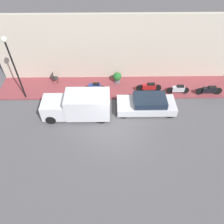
{
  "coord_description": "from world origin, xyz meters",
  "views": [
    {
      "loc": [
        -9.89,
        0.5,
        12.01
      ],
      "look_at": [
        1.1,
        0.35,
        0.6
      ],
      "focal_mm": 35.0,
      "sensor_mm": 36.0,
      "label": 1
    }
  ],
  "objects_px": {
    "motorcycle_blue": "(95,87)",
    "potted_plant": "(117,77)",
    "streetlamp": "(11,57)",
    "parked_car": "(147,104)",
    "motorcycle_black": "(209,90)",
    "delivery_van": "(78,105)",
    "cafe_chair": "(54,77)",
    "motorcycle_red": "(149,87)",
    "scooter_silver": "(178,89)"
  },
  "relations": [
    {
      "from": "motorcycle_blue",
      "to": "potted_plant",
      "type": "distance_m",
      "value": 2.24
    },
    {
      "from": "motorcycle_blue",
      "to": "streetlamp",
      "type": "bearing_deg",
      "value": 96.12
    },
    {
      "from": "parked_car",
      "to": "streetlamp",
      "type": "relative_size",
      "value": 0.84
    },
    {
      "from": "motorcycle_black",
      "to": "delivery_van",
      "type": "bearing_deg",
      "value": 101.36
    },
    {
      "from": "parked_car",
      "to": "cafe_chair",
      "type": "distance_m",
      "value": 8.29
    },
    {
      "from": "parked_car",
      "to": "delivery_van",
      "type": "bearing_deg",
      "value": 95.22
    },
    {
      "from": "motorcycle_red",
      "to": "parked_car",
      "type": "bearing_deg",
      "value": 168.17
    },
    {
      "from": "scooter_silver",
      "to": "streetlamp",
      "type": "height_order",
      "value": "streetlamp"
    },
    {
      "from": "delivery_van",
      "to": "motorcycle_blue",
      "type": "height_order",
      "value": "delivery_van"
    },
    {
      "from": "motorcycle_red",
      "to": "potted_plant",
      "type": "distance_m",
      "value": 2.87
    },
    {
      "from": "delivery_van",
      "to": "motorcycle_black",
      "type": "relative_size",
      "value": 2.3
    },
    {
      "from": "parked_car",
      "to": "delivery_van",
      "type": "height_order",
      "value": "delivery_van"
    },
    {
      "from": "potted_plant",
      "to": "parked_car",
      "type": "bearing_deg",
      "value": -147.19
    },
    {
      "from": "delivery_van",
      "to": "potted_plant",
      "type": "height_order",
      "value": "delivery_van"
    },
    {
      "from": "delivery_van",
      "to": "motorcycle_blue",
      "type": "bearing_deg",
      "value": -23.42
    },
    {
      "from": "scooter_silver",
      "to": "streetlamp",
      "type": "xyz_separation_m",
      "value": [
        -0.26,
        12.39,
        3.22
      ]
    },
    {
      "from": "scooter_silver",
      "to": "parked_car",
      "type": "bearing_deg",
      "value": 122.5
    },
    {
      "from": "motorcycle_red",
      "to": "potted_plant",
      "type": "relative_size",
      "value": 2.18
    },
    {
      "from": "parked_car",
      "to": "motorcycle_red",
      "type": "distance_m",
      "value": 2.1
    },
    {
      "from": "delivery_van",
      "to": "motorcycle_red",
      "type": "height_order",
      "value": "delivery_van"
    },
    {
      "from": "motorcycle_red",
      "to": "scooter_silver",
      "type": "distance_m",
      "value": 2.35
    },
    {
      "from": "scooter_silver",
      "to": "streetlamp",
      "type": "relative_size",
      "value": 0.35
    },
    {
      "from": "motorcycle_black",
      "to": "scooter_silver",
      "type": "xyz_separation_m",
      "value": [
        0.14,
        2.51,
        -0.0
      ]
    },
    {
      "from": "parked_car",
      "to": "motorcycle_blue",
      "type": "height_order",
      "value": "parked_car"
    },
    {
      "from": "streetlamp",
      "to": "potted_plant",
      "type": "distance_m",
      "value": 8.32
    },
    {
      "from": "delivery_van",
      "to": "scooter_silver",
      "type": "bearing_deg",
      "value": -74.24
    },
    {
      "from": "motorcycle_black",
      "to": "streetlamp",
      "type": "relative_size",
      "value": 0.41
    },
    {
      "from": "parked_car",
      "to": "motorcycle_black",
      "type": "relative_size",
      "value": 2.07
    },
    {
      "from": "motorcycle_blue",
      "to": "scooter_silver",
      "type": "height_order",
      "value": "motorcycle_blue"
    },
    {
      "from": "motorcycle_blue",
      "to": "motorcycle_black",
      "type": "height_order",
      "value": "motorcycle_blue"
    },
    {
      "from": "delivery_van",
      "to": "streetlamp",
      "type": "bearing_deg",
      "value": 66.3
    },
    {
      "from": "motorcycle_black",
      "to": "streetlamp",
      "type": "xyz_separation_m",
      "value": [
        -0.12,
        14.89,
        3.22
      ]
    },
    {
      "from": "delivery_van",
      "to": "scooter_silver",
      "type": "distance_m",
      "value": 8.22
    },
    {
      "from": "motorcycle_red",
      "to": "potted_plant",
      "type": "height_order",
      "value": "potted_plant"
    },
    {
      "from": "parked_car",
      "to": "cafe_chair",
      "type": "relative_size",
      "value": 4.6
    },
    {
      "from": "delivery_van",
      "to": "potted_plant",
      "type": "distance_m",
      "value": 4.84
    },
    {
      "from": "motorcycle_blue",
      "to": "streetlamp",
      "type": "height_order",
      "value": "streetlamp"
    },
    {
      "from": "delivery_van",
      "to": "potted_plant",
      "type": "xyz_separation_m",
      "value": [
        3.79,
        -2.99,
        -0.39
      ]
    },
    {
      "from": "delivery_van",
      "to": "scooter_silver",
      "type": "xyz_separation_m",
      "value": [
        2.23,
        -7.89,
        -0.45
      ]
    },
    {
      "from": "parked_car",
      "to": "motorcycle_blue",
      "type": "xyz_separation_m",
      "value": [
        2.11,
        4.02,
        -0.05
      ]
    },
    {
      "from": "motorcycle_black",
      "to": "cafe_chair",
      "type": "distance_m",
      "value": 12.95
    },
    {
      "from": "delivery_van",
      "to": "motorcycle_red",
      "type": "bearing_deg",
      "value": -65.61
    },
    {
      "from": "parked_car",
      "to": "motorcycle_black",
      "type": "xyz_separation_m",
      "value": [
        1.62,
        -5.27,
        -0.05
      ]
    },
    {
      "from": "scooter_silver",
      "to": "streetlamp",
      "type": "bearing_deg",
      "value": 91.18
    },
    {
      "from": "motorcycle_blue",
      "to": "scooter_silver",
      "type": "distance_m",
      "value": 6.79
    },
    {
      "from": "motorcycle_blue",
      "to": "motorcycle_black",
      "type": "relative_size",
      "value": 0.85
    },
    {
      "from": "delivery_van",
      "to": "motorcycle_black",
      "type": "bearing_deg",
      "value": -78.64
    },
    {
      "from": "motorcycle_black",
      "to": "cafe_chair",
      "type": "height_order",
      "value": "cafe_chair"
    },
    {
      "from": "parked_car",
      "to": "motorcycle_blue",
      "type": "relative_size",
      "value": 2.44
    },
    {
      "from": "delivery_van",
      "to": "motorcycle_black",
      "type": "height_order",
      "value": "delivery_van"
    }
  ]
}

